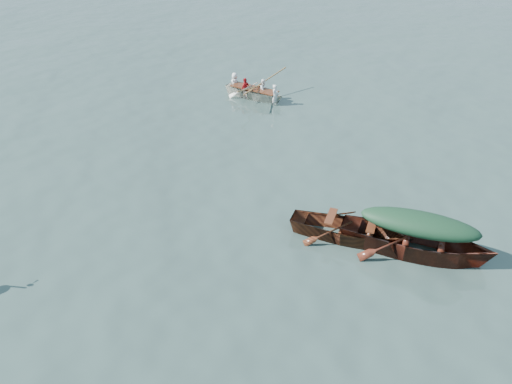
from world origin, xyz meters
TOP-DOWN VIEW (x-y plane):
  - ground at (0.00, 0.00)m, footprint 140.00×140.00m
  - green_tarp_boat at (4.88, 3.26)m, footprint 5.18×2.61m
  - open_wooden_boat at (3.35, 2.91)m, footprint 4.35×2.26m
  - rowed_boat at (-4.02, 9.61)m, footprint 3.77×1.13m
  - green_tarp_cover at (4.88, 3.26)m, footprint 2.85×1.44m
  - thwart_benches at (3.35, 2.91)m, footprint 2.21×1.26m
  - rowers at (-4.02, 9.61)m, footprint 2.64×1.02m
  - oars at (-4.02, 9.61)m, footprint 0.60×2.60m

SIDE VIEW (x-z plane):
  - ground at x=0.00m, z-range 0.00..0.00m
  - green_tarp_boat at x=4.88m, z-range -0.60..0.60m
  - open_wooden_boat at x=3.35m, z-range -0.48..0.48m
  - rowed_boat at x=-4.02m, z-range -0.43..0.43m
  - oars at x=-4.02m, z-range 0.43..0.49m
  - thwart_benches at x=3.35m, z-range 0.48..0.52m
  - rowers at x=-4.02m, z-range 0.43..1.19m
  - green_tarp_cover at x=4.88m, z-range 0.60..1.12m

